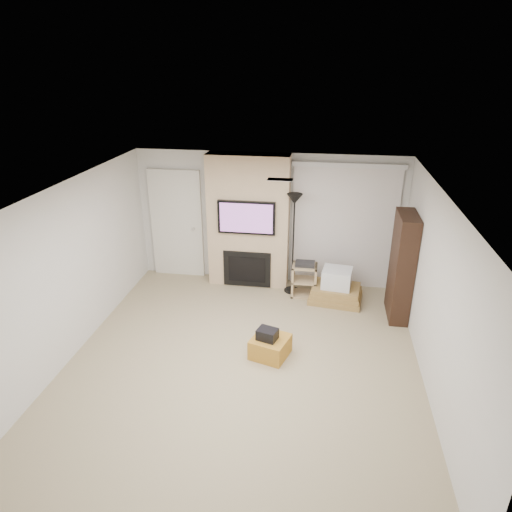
% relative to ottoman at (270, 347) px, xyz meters
% --- Properties ---
extents(floor, '(5.00, 5.50, 0.00)m').
position_rel_ottoman_xyz_m(floor, '(-0.37, -0.21, -0.15)').
color(floor, tan).
rests_on(floor, ground).
extents(ceiling, '(5.00, 5.50, 0.00)m').
position_rel_ottoman_xyz_m(ceiling, '(-0.37, -0.21, 2.35)').
color(ceiling, white).
rests_on(ceiling, wall_back).
extents(wall_back, '(5.00, 0.00, 2.50)m').
position_rel_ottoman_xyz_m(wall_back, '(-0.37, 2.54, 1.10)').
color(wall_back, silver).
rests_on(wall_back, ground).
extents(wall_front, '(5.00, 0.00, 2.50)m').
position_rel_ottoman_xyz_m(wall_front, '(-0.37, -2.96, 1.10)').
color(wall_front, silver).
rests_on(wall_front, ground).
extents(wall_left, '(0.00, 5.50, 2.50)m').
position_rel_ottoman_xyz_m(wall_left, '(-2.87, -0.21, 1.10)').
color(wall_left, silver).
rests_on(wall_left, ground).
extents(wall_right, '(0.00, 5.50, 2.50)m').
position_rel_ottoman_xyz_m(wall_right, '(2.13, -0.21, 1.10)').
color(wall_right, silver).
rests_on(wall_right, ground).
extents(hvac_vent, '(0.35, 0.18, 0.01)m').
position_rel_ottoman_xyz_m(hvac_vent, '(0.03, 0.59, 2.35)').
color(hvac_vent, silver).
rests_on(hvac_vent, ceiling).
extents(ottoman, '(0.62, 0.62, 0.30)m').
position_rel_ottoman_xyz_m(ottoman, '(0.00, 0.00, 0.00)').
color(ottoman, '#AF7927').
rests_on(ottoman, floor).
extents(black_bag, '(0.33, 0.29, 0.16)m').
position_rel_ottoman_xyz_m(black_bag, '(-0.04, -0.03, 0.23)').
color(black_bag, black).
rests_on(black_bag, ottoman).
extents(fireplace_wall, '(1.50, 0.47, 2.50)m').
position_rel_ottoman_xyz_m(fireplace_wall, '(-0.72, 2.33, 1.09)').
color(fireplace_wall, tan).
rests_on(fireplace_wall, floor).
extents(entry_door, '(1.02, 0.11, 2.14)m').
position_rel_ottoman_xyz_m(entry_door, '(-2.17, 2.51, 0.90)').
color(entry_door, silver).
rests_on(entry_door, floor).
extents(vertical_blinds, '(1.98, 0.10, 2.37)m').
position_rel_ottoman_xyz_m(vertical_blinds, '(1.03, 2.49, 1.12)').
color(vertical_blinds, silver).
rests_on(vertical_blinds, floor).
extents(floor_lamp, '(0.28, 0.28, 1.89)m').
position_rel_ottoman_xyz_m(floor_lamp, '(0.14, 2.08, 1.33)').
color(floor_lamp, black).
rests_on(floor_lamp, floor).
extents(av_stand, '(0.45, 0.38, 0.66)m').
position_rel_ottoman_xyz_m(av_stand, '(0.38, 1.97, 0.20)').
color(av_stand, tan).
rests_on(av_stand, floor).
extents(box_stack, '(0.99, 0.80, 0.61)m').
position_rel_ottoman_xyz_m(box_stack, '(0.96, 1.85, 0.08)').
color(box_stack, olive).
rests_on(box_stack, floor).
extents(bookshelf, '(0.30, 0.80, 1.80)m').
position_rel_ottoman_xyz_m(bookshelf, '(1.97, 1.49, 0.75)').
color(bookshelf, black).
rests_on(bookshelf, floor).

